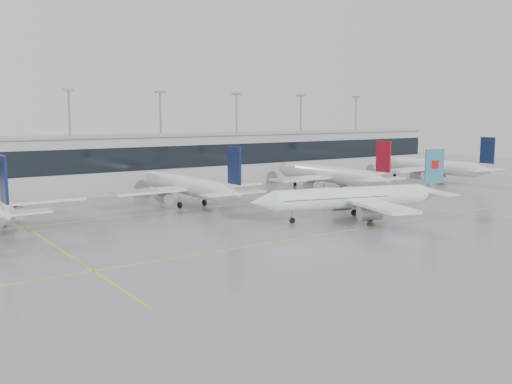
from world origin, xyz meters
TOP-DOWN VIEW (x-y plane):
  - ground at (0.00, 0.00)m, footprint 320.00×320.00m
  - taxi_line_main at (0.00, 0.00)m, footprint 120.00×0.25m
  - taxi_line_north at (0.00, 30.00)m, footprint 120.00×0.25m
  - taxi_line_cross at (-30.00, 15.00)m, footprint 0.25×60.00m
  - terminal at (0.00, 62.00)m, footprint 180.00×15.00m
  - terminal_glass at (0.00, 54.45)m, footprint 180.00×0.20m
  - terminal_roof at (0.00, 62.00)m, footprint 182.00×16.00m
  - light_masts at (0.00, 68.00)m, footprint 156.40×1.00m
  - air_canada_jet at (15.72, 6.11)m, footprint 35.06×28.33m
  - parked_jet_c at (-0.00, 33.69)m, footprint 29.64×36.96m
  - parked_jet_d at (35.00, 33.69)m, footprint 29.64×36.96m
  - parked_jet_e at (70.00, 33.69)m, footprint 29.64×36.96m

SIDE VIEW (x-z plane):
  - ground at x=0.00m, z-range 0.00..0.00m
  - taxi_line_main at x=0.00m, z-range 0.00..0.01m
  - taxi_line_north at x=0.00m, z-range 0.00..0.01m
  - taxi_line_cross at x=-30.00m, z-range 0.00..0.01m
  - air_canada_jet at x=15.72m, z-range -2.04..9.04m
  - parked_jet_c at x=0.00m, z-range -2.15..9.57m
  - parked_jet_d at x=35.00m, z-range -2.15..9.57m
  - parked_jet_e at x=70.00m, z-range -2.15..9.57m
  - terminal at x=0.00m, z-range 0.00..12.00m
  - terminal_glass at x=0.00m, z-range 5.00..10.00m
  - terminal_roof at x=0.00m, z-range 12.00..12.40m
  - light_masts at x=0.00m, z-range 2.04..24.64m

